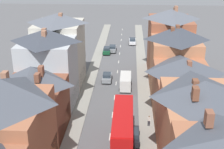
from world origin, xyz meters
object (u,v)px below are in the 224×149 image
(car_parked_left_a, at_px, (133,135))
(pedestrian_mid_right, at_px, (149,120))
(car_mid_white, at_px, (132,41))
(car_parked_left_b, at_px, (113,49))
(delivery_van, at_px, (126,81))
(car_mid_black, at_px, (107,50))
(double_decker_bus_lead, at_px, (123,131))
(car_parked_right_a, at_px, (107,77))

(car_parked_left_a, height_order, pedestrian_mid_right, pedestrian_mid_right)
(car_mid_white, height_order, pedestrian_mid_right, pedestrian_mid_right)
(car_parked_left_a, bearing_deg, pedestrian_mid_right, 58.16)
(car_parked_left_b, relative_size, pedestrian_mid_right, 2.43)
(car_parked_left_b, xyz_separation_m, delivery_van, (3.60, -21.28, 0.52))
(car_parked_left_a, relative_size, car_parked_left_b, 1.09)
(car_mid_black, relative_size, pedestrian_mid_right, 2.60)
(double_decker_bus_lead, xyz_separation_m, car_parked_right_a, (-3.59, 21.85, -1.98))
(double_decker_bus_lead, bearing_deg, car_mid_white, 88.41)
(car_mid_black, xyz_separation_m, delivery_van, (4.90, -19.87, 0.52))
(car_parked_left_a, distance_m, car_parked_right_a, 20.30)
(car_parked_left_a, height_order, car_mid_white, car_parked_left_a)
(car_parked_right_a, relative_size, pedestrian_mid_right, 2.42)
(car_parked_left_a, xyz_separation_m, car_parked_left_b, (-4.90, 38.06, 0.00))
(car_parked_left_b, xyz_separation_m, car_mid_white, (4.90, 7.08, -0.02))
(double_decker_bus_lead, relative_size, car_parked_right_a, 2.77)
(car_parked_left_b, bearing_deg, car_parked_left_a, -82.66)
(car_parked_left_b, bearing_deg, pedestrian_mid_right, -78.19)
(double_decker_bus_lead, distance_m, car_parked_left_b, 40.42)
(double_decker_bus_lead, xyz_separation_m, car_parked_left_b, (-3.59, 40.21, -1.99))
(pedestrian_mid_right, bearing_deg, delivery_van, 105.33)
(car_parked_right_a, height_order, car_mid_black, car_parked_right_a)
(double_decker_bus_lead, bearing_deg, car_parked_left_b, 95.10)
(car_parked_right_a, distance_m, pedestrian_mid_right, 17.56)
(car_mid_black, bearing_deg, car_parked_left_a, -80.40)
(double_decker_bus_lead, distance_m, car_parked_right_a, 22.24)
(double_decker_bus_lead, distance_m, pedestrian_mid_right, 7.08)
(car_mid_white, xyz_separation_m, delivery_van, (-1.30, -28.36, 0.54))
(double_decker_bus_lead, distance_m, car_parked_left_a, 3.22)
(delivery_van, bearing_deg, car_parked_left_a, -85.57)
(car_mid_black, relative_size, delivery_van, 0.81)
(double_decker_bus_lead, distance_m, car_mid_black, 39.16)
(car_mid_white, bearing_deg, double_decker_bus_lead, -91.59)
(car_parked_left_a, height_order, car_parked_left_b, car_parked_left_b)
(car_parked_left_b, distance_m, car_mid_white, 8.61)
(car_parked_left_b, bearing_deg, car_parked_right_a, -90.00)
(car_parked_right_a, relative_size, delivery_van, 0.75)
(double_decker_bus_lead, xyz_separation_m, car_mid_white, (1.31, 47.29, -2.02))
(car_mid_white, height_order, delivery_van, delivery_van)
(car_mid_white, distance_m, delivery_van, 28.40)
(car_mid_black, bearing_deg, car_parked_left_b, 47.39)
(car_mid_white, bearing_deg, delivery_van, -92.62)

